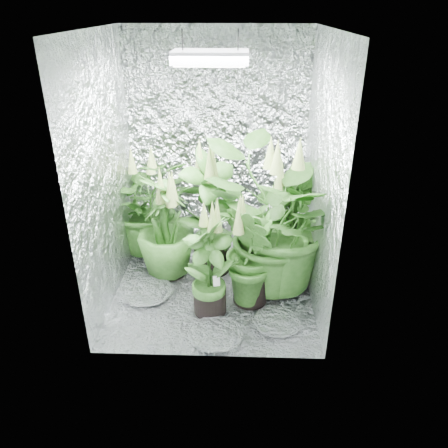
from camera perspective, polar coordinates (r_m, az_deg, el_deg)
ground at (r=3.72m, az=-1.39°, el=-8.28°), size 1.60×1.60×0.00m
walls at (r=3.25m, az=-1.58°, el=6.28°), size 1.62×1.62×2.00m
ceiling at (r=3.05m, az=-1.84°, el=24.17°), size 1.60×1.60×0.01m
grow_lamp at (r=3.06m, az=-1.79°, el=20.91°), size 0.50×0.30×0.22m
plant_a at (r=4.10m, az=-9.95°, el=2.63°), size 1.03×1.03×1.03m
plant_b at (r=3.70m, az=-1.68°, el=1.09°), size 0.79×0.79×1.17m
plant_c at (r=3.80m, az=8.51°, el=0.34°), size 0.51×0.51×1.02m
plant_d at (r=3.71m, az=-7.61°, el=-0.54°), size 0.69×0.69×1.00m
plant_e at (r=3.41m, az=7.05°, el=0.31°), size 1.45×1.45×1.32m
plant_f at (r=3.23m, az=-1.93°, el=-5.44°), size 0.61×0.61×0.92m
plant_g at (r=3.35m, az=3.57°, el=-4.14°), size 0.58×0.58×0.93m
circulation_fan at (r=4.13m, az=7.70°, el=-2.50°), size 0.13×0.28×0.31m
plant_label at (r=3.27m, az=-0.99°, el=-7.47°), size 0.05×0.03×0.08m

